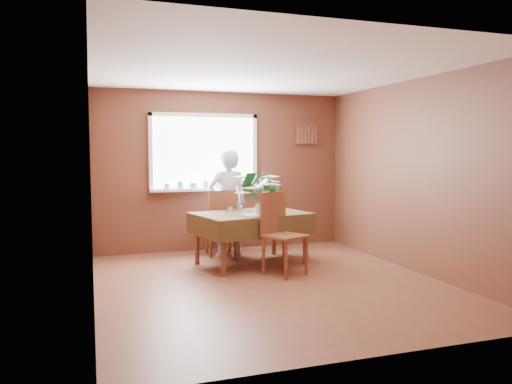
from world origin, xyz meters
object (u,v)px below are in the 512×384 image
object	(u,v)px
chair_near	(280,230)
seated_woman	(228,203)
flower_bouquet	(260,190)
chair_far	(222,220)
dining_table	(251,219)

from	to	relation	value
chair_near	seated_woman	size ratio (longest dim) A/B	0.66
seated_woman	flower_bouquet	bearing A→B (deg)	101.95
chair_far	chair_near	xyz separation A→B (m)	(0.44, -1.27, 0.02)
chair_near	flower_bouquet	size ratio (longest dim) A/B	1.75
dining_table	flower_bouquet	xyz separation A→B (m)	(0.05, -0.24, 0.42)
dining_table	seated_woman	world-z (taller)	seated_woman
flower_bouquet	seated_woman	bearing A→B (deg)	102.11
dining_table	chair_far	xyz separation A→B (m)	(-0.25, 0.67, -0.10)
dining_table	seated_woman	distance (m)	0.70
chair_near	flower_bouquet	distance (m)	0.63
chair_far	seated_woman	xyz separation A→B (m)	(0.10, -0.00, 0.26)
chair_far	chair_near	bearing A→B (deg)	113.08
dining_table	chair_far	bearing A→B (deg)	97.57
chair_far	chair_near	distance (m)	1.34
seated_woman	flower_bouquet	xyz separation A→B (m)	(0.20, -0.91, 0.26)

